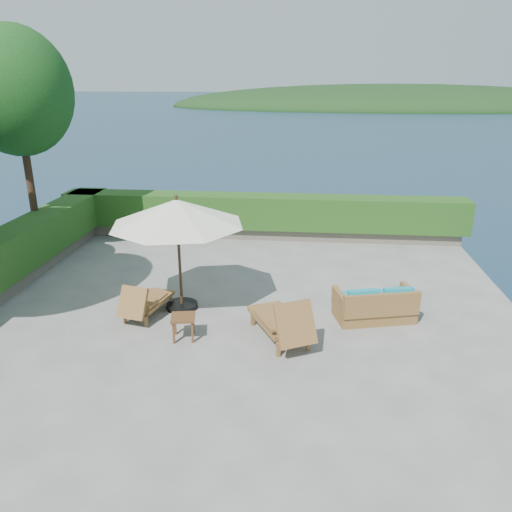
# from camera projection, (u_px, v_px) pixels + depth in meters

# --- Properties ---
(ground) EXTENTS (12.00, 12.00, 0.00)m
(ground) POSITION_uv_depth(u_px,v_px,m) (238.00, 318.00, 10.45)
(ground) COLOR gray
(ground) RESTS_ON ground
(foundation) EXTENTS (12.00, 12.00, 3.00)m
(foundation) POSITION_uv_depth(u_px,v_px,m) (239.00, 381.00, 10.97)
(foundation) COLOR #564D44
(foundation) RESTS_ON ocean
(ocean) EXTENTS (600.00, 600.00, 0.00)m
(ocean) POSITION_uv_depth(u_px,v_px,m) (240.00, 435.00, 11.46)
(ocean) COLOR #163145
(ocean) RESTS_ON ground
(offshore_island) EXTENTS (126.00, 57.60, 12.60)m
(offshore_island) POSITION_uv_depth(u_px,v_px,m) (392.00, 107.00, 140.32)
(offshore_island) COLOR black
(offshore_island) RESTS_ON ocean
(planter_wall_far) EXTENTS (12.00, 0.60, 0.36)m
(planter_wall_far) POSITION_uv_depth(u_px,v_px,m) (262.00, 232.00, 15.64)
(planter_wall_far) COLOR #706A5A
(planter_wall_far) RESTS_ON ground
(hedge_far) EXTENTS (12.40, 0.90, 1.00)m
(hedge_far) POSITION_uv_depth(u_px,v_px,m) (262.00, 211.00, 15.41)
(hedge_far) COLOR #204313
(hedge_far) RESTS_ON planter_wall_far
(tree_far) EXTENTS (2.80, 2.80, 6.03)m
(tree_far) POSITION_uv_depth(u_px,v_px,m) (16.00, 92.00, 12.52)
(tree_far) COLOR #3B2616
(tree_far) RESTS_ON ground
(patio_umbrella) EXTENTS (3.26, 3.26, 2.52)m
(patio_umbrella) POSITION_uv_depth(u_px,v_px,m) (177.00, 213.00, 10.18)
(patio_umbrella) COLOR black
(patio_umbrella) RESTS_ON ground
(lounge_left) EXTENTS (0.88, 1.51, 0.82)m
(lounge_left) POSITION_uv_depth(u_px,v_px,m) (145.00, 302.00, 10.39)
(lounge_left) COLOR brown
(lounge_left) RESTS_ON ground
(lounge_right) EXTENTS (1.42, 1.87, 1.00)m
(lounge_right) POSITION_uv_depth(u_px,v_px,m) (283.00, 321.00, 9.38)
(lounge_right) COLOR brown
(lounge_right) RESTS_ON ground
(side_table) EXTENTS (0.52, 0.52, 0.48)m
(side_table) POSITION_uv_depth(u_px,v_px,m) (183.00, 320.00, 9.49)
(side_table) COLOR brown
(side_table) RESTS_ON ground
(wicker_loveseat) EXTENTS (1.76, 1.19, 0.79)m
(wicker_loveseat) POSITION_uv_depth(u_px,v_px,m) (375.00, 306.00, 10.26)
(wicker_loveseat) COLOR brown
(wicker_loveseat) RESTS_ON ground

